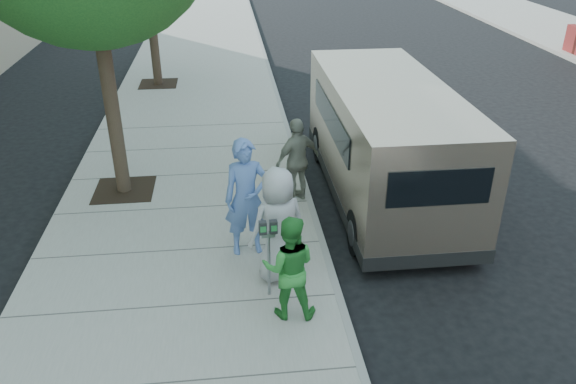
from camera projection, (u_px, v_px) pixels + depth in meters
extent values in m
plane|color=black|center=(240.00, 253.00, 9.77)|extent=(120.00, 120.00, 0.00)
cube|color=gray|center=(182.00, 253.00, 9.64)|extent=(5.00, 60.00, 0.15)
cube|color=gray|center=(322.00, 245.00, 9.88)|extent=(0.12, 60.00, 0.16)
cube|color=black|center=(125.00, 190.00, 11.59)|extent=(1.20, 1.20, 0.01)
cylinder|color=#38281E|center=(111.00, 97.00, 10.67)|extent=(0.28, 0.28, 3.96)
cube|color=black|center=(158.00, 84.00, 18.29)|extent=(1.20, 1.20, 0.01)
cylinder|color=#38281E|center=(152.00, 29.00, 17.47)|extent=(0.28, 0.28, 3.52)
cylinder|color=gray|center=(269.00, 266.00, 8.29)|extent=(0.05, 0.05, 1.02)
cube|color=gray|center=(268.00, 235.00, 8.04)|extent=(0.20, 0.07, 0.07)
cube|color=#2D2D30|center=(263.00, 228.00, 7.96)|extent=(0.12, 0.10, 0.20)
cube|color=#2D2D30|center=(273.00, 227.00, 7.99)|extent=(0.12, 0.10, 0.20)
cube|color=#C8AA90|center=(386.00, 138.00, 11.07)|extent=(2.15, 5.80, 2.14)
cube|color=#C8AA90|center=(351.00, 111.00, 14.11)|extent=(1.98, 0.59, 0.91)
cube|color=black|center=(440.00, 188.00, 8.34)|extent=(1.61, 0.02, 0.59)
cylinder|color=black|center=(321.00, 144.00, 13.08)|extent=(0.28, 0.82, 0.82)
cylinder|color=black|center=(400.00, 141.00, 13.27)|extent=(0.28, 0.82, 0.82)
cylinder|color=black|center=(359.00, 233.00, 9.60)|extent=(0.28, 0.82, 0.82)
cylinder|color=black|center=(465.00, 226.00, 9.79)|extent=(0.28, 0.82, 0.82)
imported|color=#5879BB|center=(247.00, 198.00, 9.13)|extent=(0.79, 0.56, 2.02)
imported|color=#2D8B36|center=(289.00, 268.00, 7.77)|extent=(0.84, 0.70, 1.58)
imported|color=#ABABAE|center=(278.00, 225.00, 8.51)|extent=(1.07, 0.88, 1.87)
imported|color=gray|center=(297.00, 160.00, 10.85)|extent=(1.07, 0.85, 1.70)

